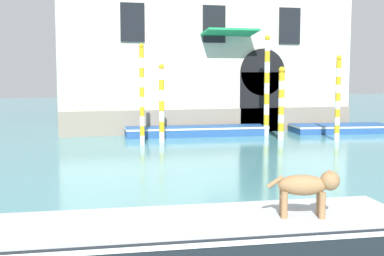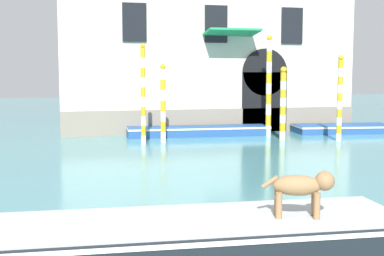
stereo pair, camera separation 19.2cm
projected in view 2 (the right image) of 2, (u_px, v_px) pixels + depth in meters
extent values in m
cube|color=beige|center=(200.00, 11.00, 28.91)|extent=(15.03, 6.00, 12.55)
cube|color=gray|center=(216.00, 121.00, 26.57)|extent=(15.03, 0.16, 1.20)
cube|color=black|center=(264.00, 102.00, 27.08)|extent=(2.36, 0.14, 3.01)
cylinder|color=black|center=(265.00, 72.00, 26.92)|extent=(2.36, 0.14, 2.36)
cube|color=black|center=(134.00, 22.00, 25.12)|extent=(1.14, 0.10, 1.81)
cube|color=black|center=(216.00, 24.00, 26.08)|extent=(1.14, 0.10, 1.81)
cube|color=black|center=(292.00, 26.00, 27.04)|extent=(1.14, 0.10, 1.81)
cube|color=#1E8C51|center=(232.00, 32.00, 25.63)|extent=(2.58, 1.40, 0.29)
cube|color=black|center=(186.00, 238.00, 9.01)|extent=(7.75, 2.54, 0.55)
cube|color=white|center=(186.00, 225.00, 8.99)|extent=(7.79, 2.57, 0.08)
cube|color=#B2B7BC|center=(186.00, 220.00, 8.98)|extent=(7.52, 2.36, 0.06)
cylinder|color=#997047|center=(314.00, 202.00, 9.15)|extent=(0.11, 0.11, 0.45)
cylinder|color=#997047|center=(317.00, 206.00, 8.91)|extent=(0.11, 0.11, 0.45)
cylinder|color=#997047|center=(277.00, 202.00, 9.19)|extent=(0.11, 0.11, 0.45)
cylinder|color=#997047|center=(279.00, 206.00, 8.94)|extent=(0.11, 0.11, 0.45)
ellipsoid|color=#997047|center=(297.00, 185.00, 9.01)|extent=(0.90, 0.58, 0.35)
ellipsoid|color=#AD7042|center=(290.00, 180.00, 9.01)|extent=(0.42, 0.34, 0.12)
sphere|color=#997047|center=(325.00, 181.00, 8.98)|extent=(0.33, 0.33, 0.33)
cone|color=#AD7042|center=(324.00, 173.00, 9.06)|extent=(0.10, 0.10, 0.13)
cone|color=#AD7042|center=(326.00, 175.00, 8.87)|extent=(0.10, 0.10, 0.13)
cylinder|color=#997047|center=(270.00, 182.00, 9.03)|extent=(0.30, 0.16, 0.24)
cube|color=#234C8C|center=(198.00, 131.00, 25.40)|extent=(6.81, 1.79, 0.44)
cube|color=white|center=(198.00, 128.00, 25.38)|extent=(6.85, 1.82, 0.08)
cube|color=#B2B7BC|center=(198.00, 132.00, 25.40)|extent=(3.76, 1.26, 0.40)
cube|color=#234C8C|center=(343.00, 129.00, 26.73)|extent=(5.04, 2.46, 0.39)
cube|color=white|center=(343.00, 126.00, 26.72)|extent=(5.07, 2.49, 0.08)
cube|color=#B2B7BC|center=(343.00, 129.00, 26.73)|extent=(2.82, 1.73, 0.35)
cylinder|color=white|center=(282.00, 136.00, 23.94)|extent=(0.26, 0.26, 0.38)
cylinder|color=gold|center=(283.00, 127.00, 23.90)|extent=(0.26, 0.26, 0.38)
cylinder|color=white|center=(283.00, 119.00, 23.86)|extent=(0.26, 0.26, 0.38)
cylinder|color=gold|center=(283.00, 110.00, 23.82)|extent=(0.26, 0.26, 0.38)
cylinder|color=white|center=(283.00, 102.00, 23.78)|extent=(0.26, 0.26, 0.38)
cylinder|color=gold|center=(283.00, 94.00, 23.74)|extent=(0.26, 0.26, 0.38)
cylinder|color=white|center=(283.00, 85.00, 23.70)|extent=(0.26, 0.26, 0.38)
cylinder|color=gold|center=(284.00, 77.00, 23.66)|extent=(0.26, 0.26, 0.38)
sphere|color=gold|center=(284.00, 70.00, 23.63)|extent=(0.28, 0.28, 0.28)
cylinder|color=white|center=(268.00, 131.00, 25.38)|extent=(0.25, 0.25, 0.50)
cylinder|color=gold|center=(268.00, 120.00, 25.33)|extent=(0.25, 0.25, 0.50)
cylinder|color=white|center=(268.00, 110.00, 25.27)|extent=(0.25, 0.25, 0.50)
cylinder|color=gold|center=(269.00, 99.00, 25.22)|extent=(0.25, 0.25, 0.50)
cylinder|color=white|center=(269.00, 88.00, 25.17)|extent=(0.25, 0.25, 0.50)
cylinder|color=gold|center=(269.00, 78.00, 25.11)|extent=(0.25, 0.25, 0.50)
cylinder|color=white|center=(269.00, 67.00, 25.06)|extent=(0.25, 0.25, 0.50)
cylinder|color=gold|center=(269.00, 56.00, 25.01)|extent=(0.25, 0.25, 0.50)
cylinder|color=white|center=(269.00, 46.00, 24.95)|extent=(0.25, 0.25, 0.50)
sphere|color=gold|center=(270.00, 38.00, 24.91)|extent=(0.26, 0.26, 0.26)
cylinder|color=white|center=(163.00, 137.00, 23.06)|extent=(0.23, 0.23, 0.45)
cylinder|color=gold|center=(163.00, 127.00, 23.01)|extent=(0.23, 0.23, 0.45)
cylinder|color=white|center=(163.00, 116.00, 22.96)|extent=(0.23, 0.23, 0.45)
cylinder|color=gold|center=(163.00, 106.00, 22.92)|extent=(0.23, 0.23, 0.45)
cylinder|color=white|center=(163.00, 95.00, 22.87)|extent=(0.23, 0.23, 0.45)
cylinder|color=gold|center=(163.00, 85.00, 22.82)|extent=(0.23, 0.23, 0.45)
cylinder|color=white|center=(163.00, 74.00, 22.77)|extent=(0.23, 0.23, 0.45)
sphere|color=gold|center=(163.00, 67.00, 22.74)|extent=(0.24, 0.24, 0.24)
cylinder|color=white|center=(144.00, 140.00, 22.24)|extent=(0.20, 0.20, 0.40)
cylinder|color=gold|center=(143.00, 131.00, 22.20)|extent=(0.20, 0.20, 0.40)
cylinder|color=white|center=(143.00, 121.00, 22.16)|extent=(0.20, 0.20, 0.40)
cylinder|color=gold|center=(143.00, 111.00, 22.11)|extent=(0.20, 0.20, 0.40)
cylinder|color=white|center=(143.00, 102.00, 22.07)|extent=(0.20, 0.20, 0.40)
cylinder|color=gold|center=(143.00, 92.00, 22.03)|extent=(0.20, 0.20, 0.40)
cylinder|color=white|center=(143.00, 82.00, 21.99)|extent=(0.20, 0.20, 0.40)
cylinder|color=gold|center=(143.00, 73.00, 21.94)|extent=(0.20, 0.20, 0.40)
cylinder|color=white|center=(143.00, 63.00, 21.90)|extent=(0.20, 0.20, 0.40)
cylinder|color=gold|center=(143.00, 53.00, 21.86)|extent=(0.20, 0.20, 0.40)
sphere|color=gold|center=(143.00, 46.00, 21.83)|extent=(0.21, 0.21, 0.21)
cylinder|color=white|center=(339.00, 137.00, 23.39)|extent=(0.22, 0.22, 0.35)
cylinder|color=gold|center=(339.00, 129.00, 23.35)|extent=(0.22, 0.22, 0.35)
cylinder|color=white|center=(339.00, 121.00, 23.31)|extent=(0.22, 0.22, 0.35)
cylinder|color=gold|center=(339.00, 113.00, 23.28)|extent=(0.22, 0.22, 0.35)
cylinder|color=white|center=(340.00, 105.00, 23.24)|extent=(0.22, 0.22, 0.35)
cylinder|color=gold|center=(340.00, 97.00, 23.20)|extent=(0.22, 0.22, 0.35)
cylinder|color=white|center=(340.00, 89.00, 23.16)|extent=(0.22, 0.22, 0.35)
cylinder|color=gold|center=(340.00, 81.00, 23.12)|extent=(0.22, 0.22, 0.35)
cylinder|color=white|center=(341.00, 72.00, 23.09)|extent=(0.22, 0.22, 0.35)
cylinder|color=gold|center=(341.00, 64.00, 23.05)|extent=(0.22, 0.22, 0.35)
sphere|color=gold|center=(341.00, 58.00, 23.02)|extent=(0.24, 0.24, 0.24)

